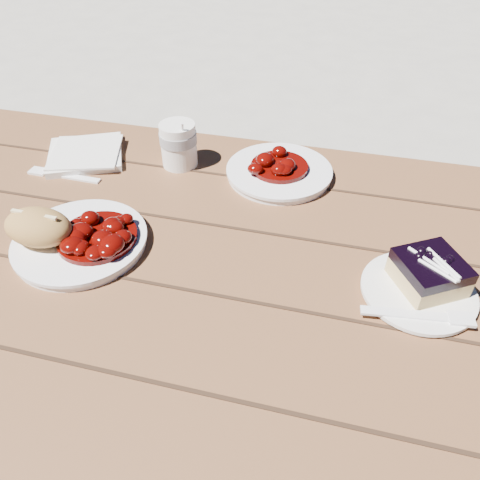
% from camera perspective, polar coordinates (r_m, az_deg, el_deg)
% --- Properties ---
extents(ground, '(60.00, 60.00, 0.00)m').
position_cam_1_polar(ground, '(1.38, -1.25, -25.74)').
color(ground, '#A9A499').
rests_on(ground, ground).
extents(picnic_table, '(2.00, 1.55, 0.75)m').
position_cam_1_polar(picnic_table, '(0.88, -1.80, -10.07)').
color(picnic_table, brown).
rests_on(picnic_table, ground).
extents(main_plate, '(0.21, 0.21, 0.02)m').
position_cam_1_polar(main_plate, '(0.82, -18.83, -0.27)').
color(main_plate, white).
rests_on(main_plate, picnic_table).
extents(goulash_stew, '(0.13, 0.13, 0.04)m').
position_cam_1_polar(goulash_stew, '(0.79, -17.24, 1.21)').
color(goulash_stew, '#500502').
rests_on(goulash_stew, main_plate).
extents(bread_roll, '(0.12, 0.08, 0.06)m').
position_cam_1_polar(bread_roll, '(0.81, -23.37, 1.45)').
color(bread_roll, '#AC7F42').
rests_on(bread_roll, main_plate).
extents(dessert_plate, '(0.16, 0.16, 0.01)m').
position_cam_1_polar(dessert_plate, '(0.75, 20.86, -5.95)').
color(dessert_plate, white).
rests_on(dessert_plate, picnic_table).
extents(blueberry_cake, '(0.12, 0.12, 0.05)m').
position_cam_1_polar(blueberry_cake, '(0.74, 22.10, -3.65)').
color(blueberry_cake, tan).
rests_on(blueberry_cake, dessert_plate).
extents(fork_dessert, '(0.16, 0.04, 0.00)m').
position_cam_1_polar(fork_dessert, '(0.70, 19.56, -8.48)').
color(fork_dessert, white).
rests_on(fork_dessert, dessert_plate).
extents(coffee_cup, '(0.07, 0.07, 0.09)m').
position_cam_1_polar(coffee_cup, '(0.98, -7.49, 11.43)').
color(coffee_cup, white).
rests_on(coffee_cup, picnic_table).
extents(napkin_stack, '(0.20, 0.20, 0.01)m').
position_cam_1_polar(napkin_stack, '(1.06, -18.32, 9.89)').
color(napkin_stack, white).
rests_on(napkin_stack, picnic_table).
extents(fork_table, '(0.16, 0.03, 0.00)m').
position_cam_1_polar(fork_table, '(1.01, -19.89, 7.28)').
color(fork_table, white).
rests_on(fork_table, picnic_table).
extents(second_plate, '(0.21, 0.21, 0.02)m').
position_cam_1_polar(second_plate, '(0.95, 4.78, 8.21)').
color(second_plate, white).
rests_on(second_plate, picnic_table).
extents(second_stew, '(0.11, 0.11, 0.04)m').
position_cam_1_polar(second_stew, '(0.94, 4.88, 9.70)').
color(second_stew, '#500502').
rests_on(second_stew, second_plate).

